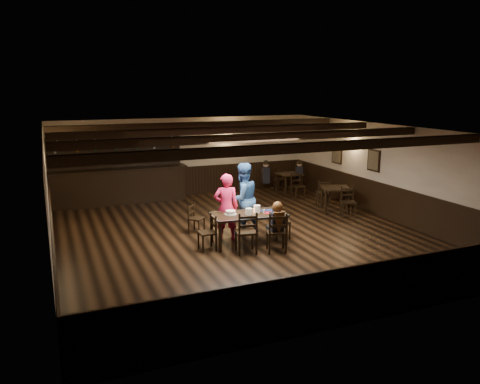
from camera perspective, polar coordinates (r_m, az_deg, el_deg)
name	(u,v)px	position (r m, az deg, el deg)	size (l,w,h in m)	color
ground	(241,235)	(12.08, 0.11, -5.24)	(10.00, 10.00, 0.00)	black
room_shell	(241,168)	(11.70, 0.08, 2.98)	(9.02, 10.02, 2.71)	beige
dining_table	(249,216)	(11.22, 1.05, -2.99)	(1.82, 1.01, 0.75)	black
chair_near_left	(247,230)	(10.56, 0.85, -4.61)	(0.53, 0.51, 0.99)	black
chair_near_right	(277,229)	(10.68, 4.56, -4.57)	(0.55, 0.53, 0.95)	black
chair_end_left	(210,229)	(10.89, -3.68, -4.56)	(0.38, 0.40, 0.84)	black
chair_end_right	(279,218)	(11.76, 4.81, -3.22)	(0.48, 0.49, 0.86)	black
chair_far_pushed	(194,216)	(12.19, -5.63, -2.90)	(0.50, 0.50, 0.78)	black
woman_pink	(226,207)	(11.49, -1.70, -1.84)	(0.61, 0.40, 1.67)	#F32843
man_blue	(243,199)	(11.92, 0.32, -0.84)	(0.90, 0.70, 1.86)	navy
seated_person	(277,218)	(10.67, 4.55, -3.21)	(0.31, 0.46, 0.75)	black
cake	(231,213)	(11.14, -1.16, -2.52)	(0.29, 0.29, 0.09)	white
plate_stack_a	(249,211)	(11.11, 1.10, -2.38)	(0.16, 0.16, 0.15)	white
plate_stack_b	(257,209)	(11.26, 2.07, -2.09)	(0.16, 0.16, 0.19)	white
tea_light	(248,212)	(11.29, 1.03, -2.41)	(0.06, 0.06, 0.06)	#A5A8AD
salt_shaker	(264,211)	(11.22, 2.93, -2.39)	(0.04, 0.04, 0.10)	silver
pepper_shaker	(264,211)	(11.25, 2.99, -2.33)	(0.04, 0.04, 0.10)	#A5A8AD
drink_glass	(257,210)	(11.36, 2.07, -2.15)	(0.07, 0.07, 0.11)	silver
menu_red	(270,212)	(11.33, 3.71, -2.49)	(0.34, 0.24, 0.00)	maroon
menu_blue	(267,210)	(11.51, 3.34, -2.25)	(0.31, 0.22, 0.00)	#0E1C49
bar_counter	(119,181)	(15.75, -14.57, 1.31)	(4.44, 0.70, 2.20)	black
back_table_a	(335,190)	(14.47, 11.55, 0.18)	(1.08, 1.08, 0.75)	black
back_table_b	(289,176)	(16.54, 5.99, 1.91)	(0.82, 0.82, 0.75)	black
bg_patron_left	(266,172)	(16.22, 3.16, 2.50)	(0.33, 0.43, 0.79)	black
bg_patron_right	(299,170)	(16.81, 7.23, 2.64)	(0.31, 0.39, 0.71)	black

